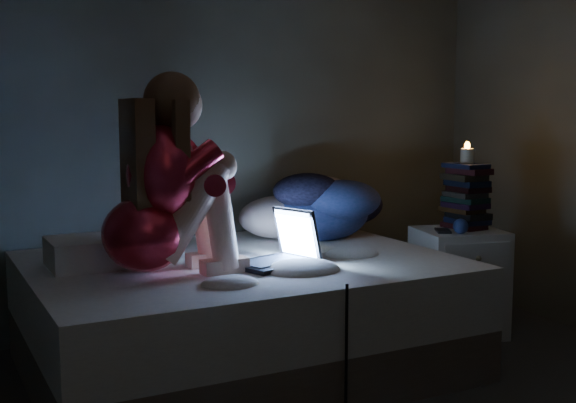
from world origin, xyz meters
TOP-DOWN VIEW (x-y plane):
  - wall_back at (0.00, 1.91)m, footprint 3.60×0.02m
  - bed at (-0.15, 1.10)m, footprint 1.92×1.44m
  - pillow at (-0.77, 1.27)m, footprint 0.45×0.32m
  - woman at (-0.66, 0.94)m, footprint 0.54×0.36m
  - laptop at (-0.08, 0.90)m, footprint 0.43×0.36m
  - clothes_pile at (0.47, 1.46)m, footprint 0.69×0.59m
  - nightstand at (1.12, 1.03)m, footprint 0.51×0.48m
  - book_stack at (1.17, 1.05)m, footprint 0.19×0.25m
  - candle at (1.17, 1.05)m, footprint 0.07×0.07m
  - phone at (1.00, 0.99)m, footprint 0.11×0.15m
  - blue_orb at (1.06, 0.91)m, footprint 0.08×0.08m

SIDE VIEW (x-z plane):
  - bed at x=-0.15m, z-range 0.00..0.53m
  - nightstand at x=1.12m, z-range 0.00..0.58m
  - phone at x=1.00m, z-range 0.58..0.59m
  - pillow at x=-0.77m, z-range 0.53..0.66m
  - blue_orb at x=1.06m, z-range 0.58..0.66m
  - laptop at x=-0.08m, z-range 0.53..0.79m
  - clothes_pile at x=0.47m, z-range 0.53..0.90m
  - book_stack at x=1.17m, z-range 0.58..0.95m
  - woman at x=-0.66m, z-range 0.53..1.39m
  - candle at x=1.17m, z-range 0.95..1.03m
  - wall_back at x=0.00m, z-range 0.00..2.60m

